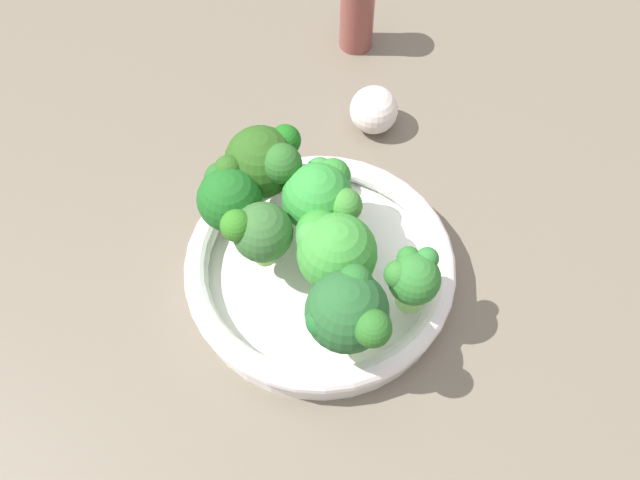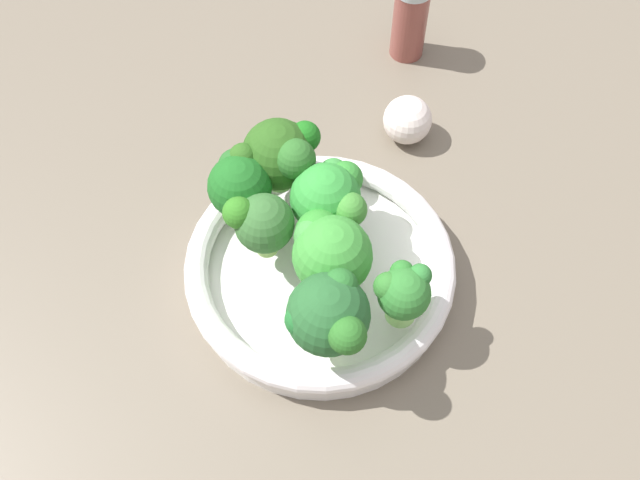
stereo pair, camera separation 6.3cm
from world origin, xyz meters
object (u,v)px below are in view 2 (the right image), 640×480
at_px(broccoli_floret_3, 260,222).
at_px(garlic_bulb, 407,120).
at_px(broccoli_floret_0, 282,155).
at_px(broccoli_floret_4, 330,197).
at_px(broccoli_floret_2, 328,316).
at_px(bowl, 320,269).
at_px(broccoli_floret_5, 403,292).
at_px(broccoli_floret_6, 240,182).
at_px(pepper_shaker, 410,18).
at_px(broccoli_floret_1, 330,252).

bearing_deg(broccoli_floret_3, garlic_bulb, -20.50).
relative_size(broccoli_floret_0, broccoli_floret_4, 1.06).
bearing_deg(broccoli_floret_2, bowl, 24.80).
distance_m(broccoli_floret_2, broccoli_floret_5, 0.07).
distance_m(broccoli_floret_4, broccoli_floret_6, 0.08).
bearing_deg(garlic_bulb, bowl, 172.97).
bearing_deg(broccoli_floret_2, pepper_shaker, 6.62).
distance_m(broccoli_floret_1, pepper_shaker, 0.33).
xyz_separation_m(broccoli_floret_0, broccoli_floret_2, (-0.14, -0.09, 0.00)).
height_order(broccoli_floret_3, pepper_shaker, broccoli_floret_3).
relative_size(broccoli_floret_1, broccoli_floret_6, 1.10).
bearing_deg(broccoli_floret_6, broccoli_floret_3, -135.00).
bearing_deg(broccoli_floret_2, broccoli_floret_6, 50.01).
bearing_deg(broccoli_floret_3, broccoli_floret_2, -127.78).
bearing_deg(broccoli_floret_6, bowl, -107.31).
xyz_separation_m(broccoli_floret_2, broccoli_floret_3, (0.07, 0.08, -0.01)).
xyz_separation_m(broccoli_floret_0, broccoli_floret_4, (-0.03, -0.05, -0.00)).
bearing_deg(broccoli_floret_5, broccoli_floret_3, 81.33).
height_order(broccoli_floret_1, garlic_bulb, broccoli_floret_1).
relative_size(broccoli_floret_6, garlic_bulb, 1.34).
relative_size(broccoli_floret_0, broccoli_floret_6, 1.11).
bearing_deg(broccoli_floret_5, broccoli_floret_6, 72.06).
height_order(garlic_bulb, pepper_shaker, pepper_shaker).
height_order(broccoli_floret_2, pepper_shaker, broccoli_floret_2).
bearing_deg(garlic_bulb, broccoli_floret_1, 177.34).
xyz_separation_m(bowl, broccoli_floret_0, (0.06, 0.06, 0.06)).
bearing_deg(broccoli_floret_1, broccoli_floret_6, 67.88).
bearing_deg(broccoli_floret_6, broccoli_floret_4, -80.54).
distance_m(broccoli_floret_1, broccoli_floret_4, 0.06).
height_order(bowl, broccoli_floret_6, broccoli_floret_6).
xyz_separation_m(broccoli_floret_3, broccoli_floret_4, (0.05, -0.05, -0.00)).
bearing_deg(broccoli_floret_0, broccoli_floret_3, -172.97).
bearing_deg(bowl, broccoli_floret_4, 8.09).
relative_size(broccoli_floret_2, pepper_shaker, 0.83).
bearing_deg(broccoli_floret_1, bowl, 45.89).
height_order(broccoli_floret_2, broccoli_floret_6, broccoli_floret_2).
bearing_deg(broccoli_floret_2, broccoli_floret_3, 52.22).
relative_size(broccoli_floret_1, broccoli_floret_3, 1.09).
distance_m(broccoli_floret_5, garlic_bulb, 0.23).
xyz_separation_m(broccoli_floret_2, pepper_shaker, (0.38, 0.04, -0.04)).
height_order(broccoli_floret_4, broccoli_floret_6, broccoli_floret_4).
xyz_separation_m(broccoli_floret_4, garlic_bulb, (0.15, -0.03, -0.05)).
bearing_deg(broccoli_floret_6, garlic_bulb, -32.95).
bearing_deg(broccoli_floret_6, pepper_shaker, -14.35).
xyz_separation_m(bowl, broccoli_floret_6, (0.03, 0.08, 0.06)).
height_order(bowl, broccoli_floret_4, broccoli_floret_4).
distance_m(broccoli_floret_0, broccoli_floret_5, 0.17).
xyz_separation_m(bowl, broccoli_floret_1, (-0.01, -0.01, 0.06)).
bearing_deg(garlic_bulb, pepper_shaker, 16.32).
bearing_deg(broccoli_floret_5, broccoli_floret_0, 56.76).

